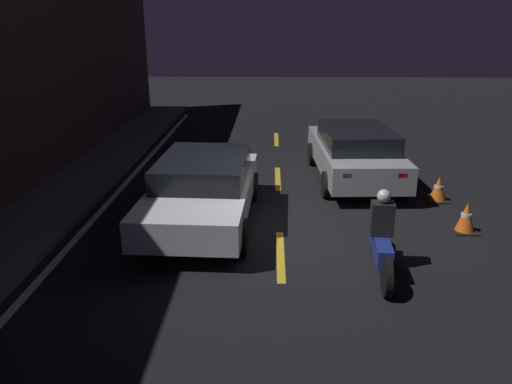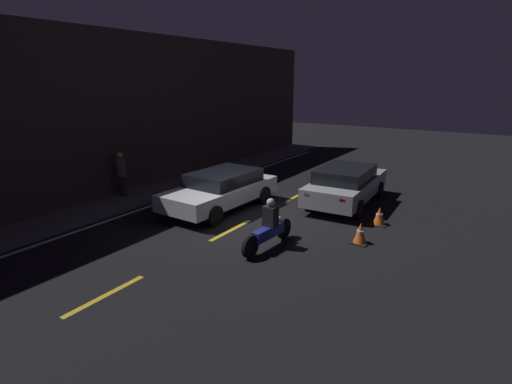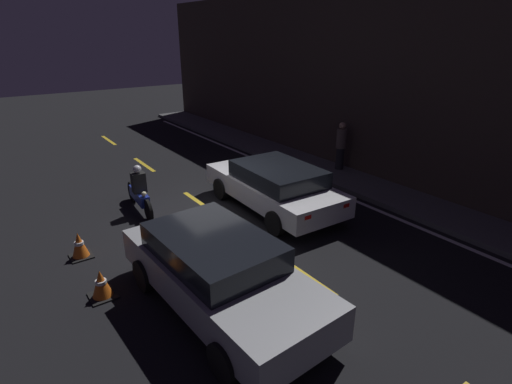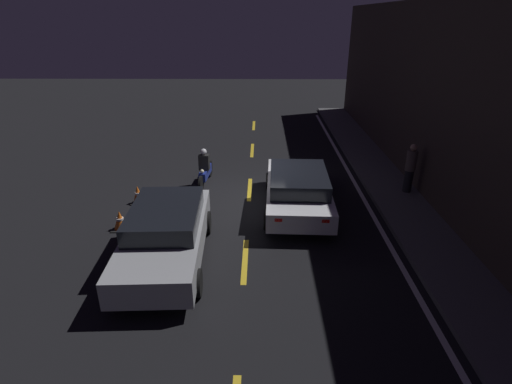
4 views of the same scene
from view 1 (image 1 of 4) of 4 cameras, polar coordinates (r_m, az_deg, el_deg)
ground_plane at (r=9.75m, az=2.73°, el=-4.63°), size 56.00×56.00×0.00m
raised_curb at (r=10.82m, az=-24.53°, el=-3.55°), size 28.00×1.68×0.14m
lane_dash_c at (r=8.84m, az=2.82°, el=-7.22°), size 2.00×0.14×0.01m
lane_dash_d at (r=13.03m, az=2.51°, el=1.57°), size 2.00×0.14×0.01m
lane_dash_e at (r=17.37m, az=2.35°, el=6.04°), size 2.00×0.14×0.01m
lane_solid_kerb at (r=10.41m, az=-19.07°, el=-4.11°), size 25.20×0.14×0.01m
sedan_white at (r=10.10m, az=-6.07°, el=0.51°), size 4.54×2.15×1.31m
hatchback_silver at (r=12.94m, az=11.20°, el=4.55°), size 4.57×2.11×1.39m
motorcycle at (r=8.36m, az=14.11°, el=-5.23°), size 2.19×0.38×1.37m
traffic_cone_near at (r=10.49m, az=22.88°, el=-2.71°), size 0.47×0.47×0.60m
traffic_cone_mid at (r=12.06m, az=20.11°, el=0.31°), size 0.49×0.49×0.57m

